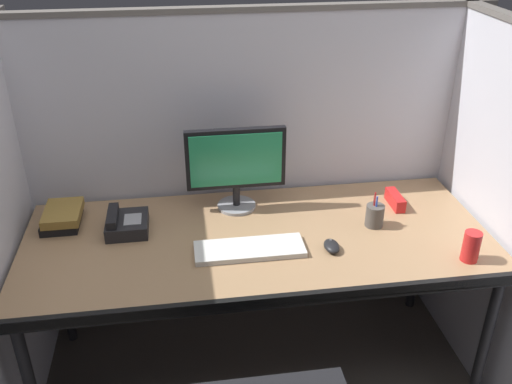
{
  "coord_description": "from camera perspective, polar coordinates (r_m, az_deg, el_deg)",
  "views": [
    {
      "loc": [
        -0.29,
        -1.6,
        1.98
      ],
      "look_at": [
        0.0,
        0.35,
        0.92
      ],
      "focal_mm": 39.18,
      "sensor_mm": 36.0,
      "label": 1
    }
  ],
  "objects": [
    {
      "name": "desk_phone",
      "position": [
        2.37,
        -13.15,
        -3.16
      ],
      "size": [
        0.17,
        0.19,
        0.09
      ],
      "color": "black",
      "rests_on": "desk"
    },
    {
      "name": "book_stack",
      "position": [
        2.49,
        -19.16,
        -2.38
      ],
      "size": [
        0.16,
        0.22,
        0.07
      ],
      "color": "black",
      "rests_on": "desk"
    },
    {
      "name": "soda_can",
      "position": [
        2.27,
        21.11,
        -5.21
      ],
      "size": [
        0.07,
        0.07,
        0.12
      ],
      "primitive_type": "cylinder",
      "color": "red",
      "rests_on": "desk"
    },
    {
      "name": "cubicle_partition_rear",
      "position": [
        2.65,
        -1.25,
        1.51
      ],
      "size": [
        2.21,
        0.06,
        1.57
      ],
      "color": "silver",
      "rests_on": "ground"
    },
    {
      "name": "red_stapler",
      "position": [
        2.57,
        14.02,
        -0.78
      ],
      "size": [
        0.04,
        0.15,
        0.06
      ],
      "primitive_type": "cube",
      "color": "red",
      "rests_on": "desk"
    },
    {
      "name": "computer_mouse",
      "position": [
        2.22,
        7.73,
        -5.5
      ],
      "size": [
        0.06,
        0.1,
        0.04
      ],
      "color": "black",
      "rests_on": "desk"
    },
    {
      "name": "pen_cup",
      "position": [
        2.39,
        12.02,
        -2.35
      ],
      "size": [
        0.08,
        0.08,
        0.16
      ],
      "color": "#4C4742",
      "rests_on": "desk"
    },
    {
      "name": "cubicle_partition_right",
      "position": [
        2.51,
        23.64,
        -2.66
      ],
      "size": [
        0.06,
        1.41,
        1.57
      ],
      "color": "silver",
      "rests_on": "ground"
    },
    {
      "name": "keyboard_main",
      "position": [
        2.19,
        -0.67,
        -5.86
      ],
      "size": [
        0.43,
        0.15,
        0.02
      ],
      "primitive_type": "cube",
      "color": "silver",
      "rests_on": "desk"
    },
    {
      "name": "desk",
      "position": [
        2.31,
        0.23,
        -5.76
      ],
      "size": [
        1.9,
        0.8,
        0.74
      ],
      "color": "#997551",
      "rests_on": "ground"
    },
    {
      "name": "monitor_center",
      "position": [
        2.4,
        -2.08,
        2.93
      ],
      "size": [
        0.43,
        0.17,
        0.37
      ],
      "color": "gray",
      "rests_on": "desk"
    }
  ]
}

